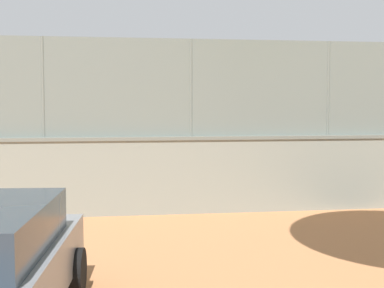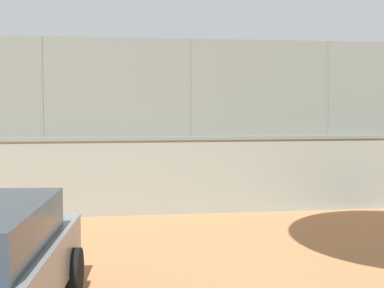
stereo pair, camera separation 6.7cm
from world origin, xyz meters
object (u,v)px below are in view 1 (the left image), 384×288
Objects in this scene: spare_ball_by_wall at (84,203)px; sports_ball at (214,173)px; player_foreground_swinging at (197,144)px; player_baseline_waiting at (141,139)px.

sports_ball is at bearing -129.85° from spare_ball_by_wall.
player_foreground_swinging is at bearing -118.58° from spare_ball_by_wall.
player_foreground_swinging is 8.79m from spare_ball_by_wall.
player_foreground_swinging is 2.60m from sports_ball.
player_baseline_waiting is at bearing -101.26° from spare_ball_by_wall.
player_baseline_waiting is (2.01, -3.24, 0.05)m from player_foreground_swinging.
sports_ball is (-0.18, 2.45, -0.85)m from player_foreground_swinging.
player_baseline_waiting is 11.17m from spare_ball_by_wall.
player_foreground_swinging is at bearing -85.87° from sports_ball.
player_baseline_waiting is 12.02× the size of spare_ball_by_wall.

